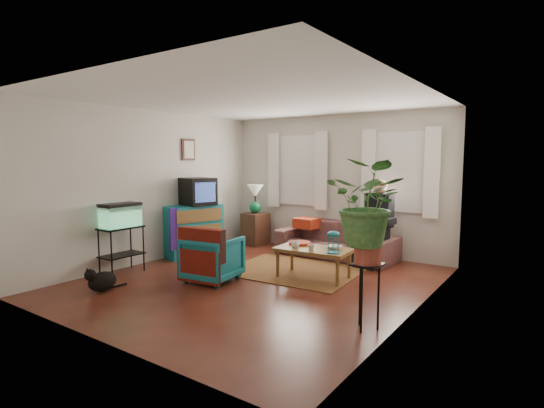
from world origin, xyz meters
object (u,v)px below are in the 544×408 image
Objects in this scene: coffee_table at (313,263)px; side_table at (255,229)px; armchair at (213,256)px; sofa at (335,234)px; plant_stand at (367,297)px; dresser at (193,230)px; aquarium_stand at (122,250)px.

side_table is at bearing 141.57° from coffee_table.
coffee_table is at bearing -148.04° from armchair.
plant_stand is at bearing -53.44° from sofa.
dresser reaches higher than coffee_table.
dresser is at bearing 174.54° from coffee_table.
coffee_table is (2.59, 1.45, -0.14)m from aquarium_stand.
plant_stand is (3.98, -1.43, -0.12)m from dresser.
sofa is 3.10× the size of plant_stand.
side_table is 4.66m from plant_stand.
dresser is 1.43× the size of aquarium_stand.
side_table is at bearing -73.73° from armchair.
plant_stand is at bearing -38.50° from side_table.
dresser reaches higher than aquarium_stand.
coffee_table is at bearing -71.91° from sofa.
side_table is 2.71m from coffee_table.
armchair is at bearing 170.55° from plant_stand.
plant_stand is at bearing 1.82° from aquarium_stand.
aquarium_stand is at bearing 11.80° from armchair.
dresser is 2.59m from coffee_table.
sofa reaches higher than side_table.
coffee_table is at bearing 135.72° from plant_stand.
armchair is 0.66× the size of coffee_table.
armchair is at bearing -20.13° from dresser.
sofa is 3.32× the size of side_table.
sofa is 2.62m from dresser.
aquarium_stand is at bearing -123.48° from sofa.
plant_stand is (1.75, -2.79, -0.08)m from sofa.
side_table reaches higher than coffee_table.
aquarium_stand is (-2.25, -2.88, -0.06)m from sofa.
dresser reaches higher than armchair.
aquarium_stand is 1.03× the size of plant_stand.
aquarium_stand reaches higher than side_table.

